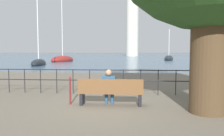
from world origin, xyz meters
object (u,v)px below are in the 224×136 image
at_px(sailboat_0, 39,63).
at_px(closed_umbrella, 70,88).
at_px(sailboat_3, 63,60).
at_px(sailboat_4, 169,59).
at_px(harbor_lighthouse, 132,25).
at_px(park_bench, 111,92).
at_px(seated_person_left, 109,85).

bearing_deg(sailboat_0, closed_umbrella, -74.78).
distance_m(sailboat_3, sailboat_4, 22.95).
distance_m(closed_umbrella, harbor_lighthouse, 90.40).
xyz_separation_m(park_bench, sailboat_0, (-11.67, 21.18, -0.11)).
height_order(seated_person_left, harbor_lighthouse, harbor_lighthouse).
height_order(park_bench, sailboat_3, sailboat_3).
distance_m(closed_umbrella, sailboat_4, 43.17).
bearing_deg(sailboat_4, seated_person_left, -89.79).
height_order(sailboat_4, harbor_lighthouse, harbor_lighthouse).
xyz_separation_m(seated_person_left, closed_umbrella, (-1.30, -0.06, -0.11)).
relative_size(park_bench, sailboat_4, 0.27).
relative_size(park_bench, closed_umbrella, 2.16).
bearing_deg(seated_person_left, park_bench, -50.26).
relative_size(seated_person_left, sailboat_0, 0.11).
distance_m(sailboat_0, harbor_lighthouse, 70.72).
bearing_deg(sailboat_4, park_bench, -89.68).
relative_size(sailboat_4, harbor_lighthouse, 0.28).
bearing_deg(park_bench, sailboat_4, 77.87).
bearing_deg(sailboat_0, harbor_lighthouse, 68.54).
xyz_separation_m(sailboat_0, sailboat_4, (20.68, 20.74, -0.02)).
relative_size(sailboat_0, harbor_lighthouse, 0.36).
height_order(seated_person_left, closed_umbrella, seated_person_left).
height_order(park_bench, closed_umbrella, closed_umbrella).
distance_m(closed_umbrella, sailboat_3, 34.65).
distance_m(seated_person_left, harbor_lighthouse, 90.30).
relative_size(park_bench, sailboat_3, 0.17).
bearing_deg(sailboat_0, sailboat_4, 34.33).
height_order(sailboat_0, sailboat_4, sailboat_0).
height_order(closed_umbrella, sailboat_3, sailboat_3).
bearing_deg(park_bench, harbor_lighthouse, 89.21).
bearing_deg(harbor_lighthouse, seated_person_left, -90.84).
relative_size(seated_person_left, sailboat_4, 0.15).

